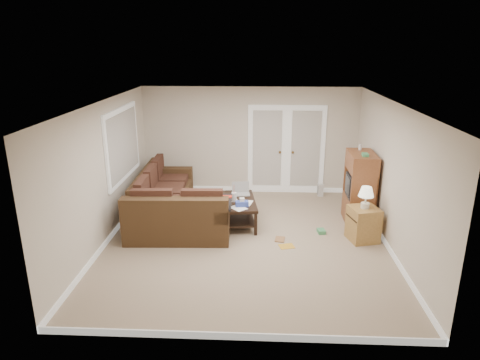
# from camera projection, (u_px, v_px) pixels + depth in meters

# --- Properties ---
(floor) EXTENTS (5.50, 5.50, 0.00)m
(floor) POSITION_uv_depth(u_px,v_px,m) (246.00, 241.00, 7.81)
(floor) COLOR tan
(floor) RESTS_ON ground
(ceiling) EXTENTS (5.00, 5.50, 0.02)m
(ceiling) POSITION_uv_depth(u_px,v_px,m) (247.00, 103.00, 7.04)
(ceiling) COLOR white
(ceiling) RESTS_ON wall_back
(wall_left) EXTENTS (0.02, 5.50, 2.50)m
(wall_left) POSITION_uv_depth(u_px,v_px,m) (105.00, 173.00, 7.54)
(wall_left) COLOR beige
(wall_left) RESTS_ON floor
(wall_right) EXTENTS (0.02, 5.50, 2.50)m
(wall_right) POSITION_uv_depth(u_px,v_px,m) (392.00, 177.00, 7.31)
(wall_right) COLOR beige
(wall_right) RESTS_ON floor
(wall_back) EXTENTS (5.00, 0.02, 2.50)m
(wall_back) POSITION_uv_depth(u_px,v_px,m) (250.00, 141.00, 10.04)
(wall_back) COLOR beige
(wall_back) RESTS_ON floor
(wall_front) EXTENTS (5.00, 0.02, 2.50)m
(wall_front) POSITION_uv_depth(u_px,v_px,m) (238.00, 248.00, 4.81)
(wall_front) COLOR beige
(wall_front) RESTS_ON floor
(baseboards) EXTENTS (5.00, 5.50, 0.10)m
(baseboards) POSITION_uv_depth(u_px,v_px,m) (246.00, 238.00, 7.80)
(baseboards) COLOR white
(baseboards) RESTS_ON floor
(french_doors) EXTENTS (1.80, 0.05, 2.13)m
(french_doors) POSITION_uv_depth(u_px,v_px,m) (286.00, 150.00, 10.03)
(french_doors) COLOR white
(french_doors) RESTS_ON floor
(window_left) EXTENTS (0.05, 1.92, 1.42)m
(window_left) POSITION_uv_depth(u_px,v_px,m) (123.00, 144.00, 8.40)
(window_left) COLOR white
(window_left) RESTS_ON wall_left
(sectional_sofa) EXTENTS (2.04, 2.91, 0.89)m
(sectional_sofa) POSITION_uv_depth(u_px,v_px,m) (170.00, 206.00, 8.51)
(sectional_sofa) COLOR #432D19
(sectional_sofa) RESTS_ON floor
(coffee_table) EXTENTS (0.76, 1.28, 0.83)m
(coffee_table) POSITION_uv_depth(u_px,v_px,m) (240.00, 210.00, 8.49)
(coffee_table) COLOR black
(coffee_table) RESTS_ON floor
(tv_armoire) EXTENTS (0.51, 0.91, 1.54)m
(tv_armoire) POSITION_uv_depth(u_px,v_px,m) (359.00, 188.00, 8.40)
(tv_armoire) COLOR brown
(tv_armoire) RESTS_ON floor
(side_cabinet) EXTENTS (0.59, 0.59, 1.03)m
(side_cabinet) POSITION_uv_depth(u_px,v_px,m) (364.00, 221.00, 7.72)
(side_cabinet) COLOR #A57A3C
(side_cabinet) RESTS_ON floor
(space_heater) EXTENTS (0.13, 0.12, 0.30)m
(space_heater) POSITION_uv_depth(u_px,v_px,m) (321.00, 190.00, 10.02)
(space_heater) COLOR silver
(space_heater) RESTS_ON floor
(floor_magazine) EXTENTS (0.31, 0.27, 0.01)m
(floor_magazine) POSITION_uv_depth(u_px,v_px,m) (287.00, 246.00, 7.58)
(floor_magazine) COLOR gold
(floor_magazine) RESTS_ON floor
(floor_greenbox) EXTENTS (0.16, 0.20, 0.07)m
(floor_greenbox) POSITION_uv_depth(u_px,v_px,m) (321.00, 231.00, 8.11)
(floor_greenbox) COLOR #429259
(floor_greenbox) RESTS_ON floor
(floor_book) EXTENTS (0.21, 0.26, 0.02)m
(floor_book) POSITION_uv_depth(u_px,v_px,m) (275.00, 239.00, 7.86)
(floor_book) COLOR brown
(floor_book) RESTS_ON floor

